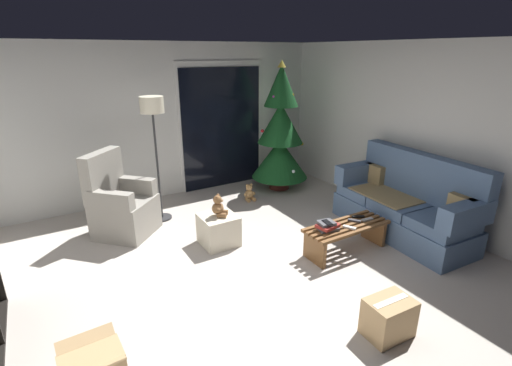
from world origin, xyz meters
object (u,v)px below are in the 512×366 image
Objects in this scene: cell_phone at (327,222)px; remote_silver at (367,219)px; book_stack at (328,226)px; ottoman at (219,230)px; armchair at (121,206)px; floor_lamp at (153,117)px; christmas_tree at (280,135)px; teddy_bear_honey_by_tree at (249,193)px; cardboard_box_taped_mid_floor at (389,318)px; couch at (406,205)px; coffee_table at (346,233)px; remote_graphite at (354,221)px; remote_black at (358,217)px; remote_white at (349,227)px; teddy_bear_chestnut at (219,207)px.

remote_silver is at bearing 5.71° from cell_phone.
ottoman is at bearing 135.09° from book_stack.
remote_silver is at bearing -37.57° from armchair.
cell_phone is 2.70m from floor_lamp.
cell_phone is 2.50m from christmas_tree.
cardboard_box_taped_mid_floor is (-0.52, -3.31, 0.05)m from teddy_bear_honey_by_tree.
couch is 2.14m from cardboard_box_taped_mid_floor.
coffee_table reaches higher than teddy_bear_honey_by_tree.
remote_graphite reaches higher than coffee_table.
cell_phone is 2.72m from armchair.
christmas_tree reaches higher than teddy_bear_honey_by_tree.
cardboard_box_taped_mid_floor is at bearing 169.47° from remote_black.
coffee_table is 2.62× the size of cardboard_box_taped_mid_floor.
armchair reaches higher than ottoman.
couch reaches higher than remote_black.
ottoman reaches higher than remote_black.
remote_white is 2.98m from armchair.
cell_phone reaches higher than coffee_table.
ottoman is at bearing 63.44° from remote_silver.
remote_graphite is 0.22m from remote_white.
floor_lamp is at bearing 141.63° from couch.
remote_white is 0.55× the size of teddy_bear_honey_by_tree.
armchair is at bearing 58.86° from remote_silver.
ottoman reaches higher than remote_graphite.
coffee_table is 0.20m from remote_graphite.
couch reaches higher than remote_silver.
remote_black is 1.66m from cardboard_box_taped_mid_floor.
teddy_bear_honey_by_tree is at bearing 86.72° from book_stack.
cell_phone is 1.38m from ottoman.
christmas_tree is (0.87, 2.26, 0.56)m from book_stack.
teddy_bear_chestnut reaches higher than remote_black.
remote_black is 3.12m from armchair.
remote_black is (-0.77, 0.11, -0.03)m from couch.
couch is at bearing -72.21° from remote_black.
book_stack is 0.97× the size of teddy_bear_honey_by_tree.
remote_black is at bearing 6.13° from book_stack.
remote_silver is at bearing -179.03° from couch.
cell_phone reaches higher than remote_silver.
coffee_table is 3.86× the size of teddy_bear_honey_by_tree.
teddy_bear_honey_by_tree is at bearing 65.41° from remote_white.
ottoman reaches higher than remote_silver.
armchair reaches higher than teddy_bear_honey_by_tree.
remote_silver is at bearing 50.13° from cardboard_box_taped_mid_floor.
armchair is at bearing 149.31° from couch.
couch is at bearing -82.59° from remote_silver.
remote_silver is 0.57× the size of book_stack.
remote_silver is at bearing -33.00° from ottoman.
couch is at bearing 35.02° from cardboard_box_taped_mid_floor.
book_stack reaches higher than teddy_bear_honey_by_tree.
armchair is 2.57× the size of ottoman.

